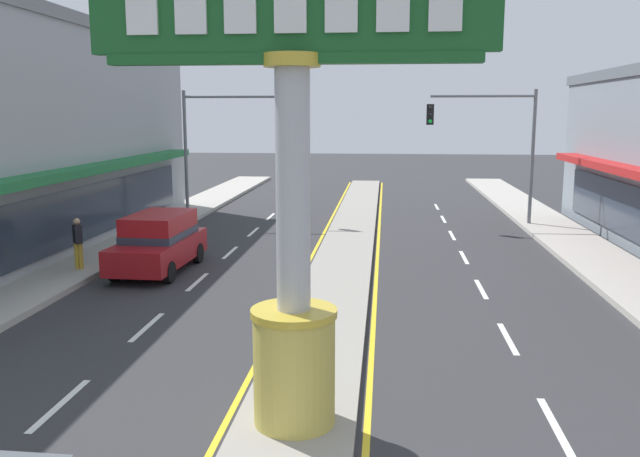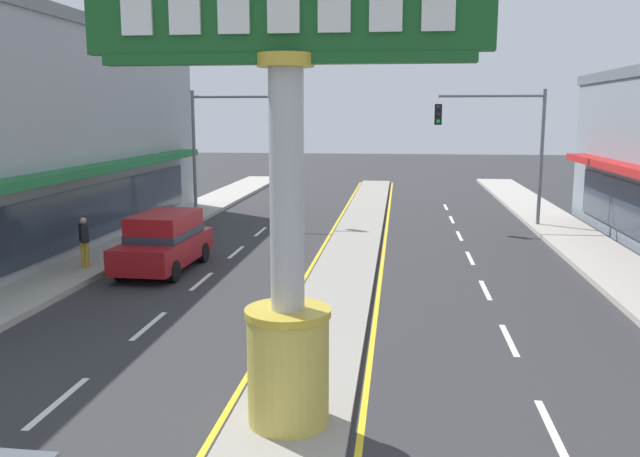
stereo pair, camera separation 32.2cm
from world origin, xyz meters
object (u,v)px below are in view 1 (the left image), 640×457
Objects in this scene: traffic_light_left_side at (221,133)px; pedestrian_near_kerb at (78,240)px; traffic_light_right_side at (494,133)px; suv_near_left_lane at (159,242)px; district_sign at (293,217)px.

traffic_light_left_side is 3.75× the size of pedestrian_near_kerb.
traffic_light_right_side reaches higher than suv_near_left_lane.
pedestrian_near_kerb is (-2.43, -0.70, 0.13)m from suv_near_left_lane.
traffic_light_right_side reaches higher than pedestrian_near_kerb.
traffic_light_left_side reaches higher than suv_near_left_lane.
suv_near_left_lane reaches higher than pedestrian_near_kerb.
pedestrian_near_kerb is (-8.39, 9.95, -2.44)m from district_sign.
pedestrian_near_kerb is (-2.15, -10.65, -3.13)m from traffic_light_left_side.
traffic_light_right_side is at bearing 39.10° from suv_near_left_lane.
traffic_light_right_side is 3.75× the size of pedestrian_near_kerb.
suv_near_left_lane is 2.54m from pedestrian_near_kerb.
pedestrian_near_kerb is at bearing -163.89° from suv_near_left_lane.
traffic_light_left_side and traffic_light_right_side have the same top height.
traffic_light_left_side is 1.00× the size of traffic_light_right_side.
district_sign is 21.54m from traffic_light_left_side.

